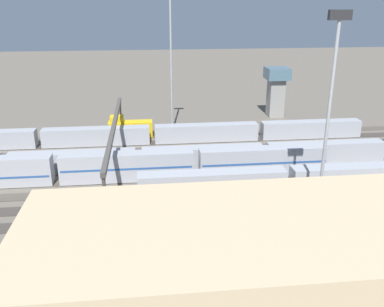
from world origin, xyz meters
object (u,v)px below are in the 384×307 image
at_px(control_tower, 276,88).
at_px(train_on_track_1, 152,134).
at_px(train_on_track_0, 129,128).
at_px(train_on_track_5, 127,166).
at_px(light_mast_0, 171,47).
at_px(train_on_track_7, 360,180).
at_px(maintenance_shed, 248,274).
at_px(light_mast_1, 331,98).
at_px(train_on_track_4, 196,156).
at_px(signal_gantry, 114,130).

bearing_deg(control_tower, train_on_track_1, 29.97).
distance_m(train_on_track_0, train_on_track_5, 25.01).
bearing_deg(light_mast_0, train_on_track_7, 126.50).
distance_m(maintenance_shed, control_tower, 80.02).
xyz_separation_m(train_on_track_7, train_on_track_0, (38.00, -35.00, -0.44)).
height_order(train_on_track_1, train_on_track_7, train_on_track_7).
xyz_separation_m(light_mast_1, maintenance_shed, (14.43, 17.64, -12.64)).
height_order(train_on_track_4, maintenance_shed, maintenance_shed).
relative_size(train_on_track_5, light_mast_0, 2.23).
distance_m(signal_gantry, control_tower, 53.44).
bearing_deg(train_on_track_1, train_on_track_5, 76.59).
bearing_deg(light_mast_0, train_on_track_4, 97.39).
distance_m(train_on_track_0, signal_gantry, 20.87).
bearing_deg(light_mast_1, control_tower, -101.21).
xyz_separation_m(train_on_track_5, light_mast_0, (-9.70, -27.75, 17.32)).
bearing_deg(train_on_track_4, train_on_track_1, -62.27).
relative_size(train_on_track_0, light_mast_0, 0.31).
height_order(maintenance_shed, control_tower, control_tower).
height_order(train_on_track_0, train_on_track_5, same).
xyz_separation_m(train_on_track_4, train_on_track_5, (12.65, 5.00, 0.53)).
bearing_deg(train_on_track_4, light_mast_1, 121.41).
bearing_deg(train_on_track_0, signal_gantry, 84.47).
bearing_deg(light_mast_1, train_on_track_7, -141.09).
bearing_deg(maintenance_shed, train_on_track_7, -133.70).
height_order(train_on_track_1, maintenance_shed, maintenance_shed).
height_order(light_mast_0, maintenance_shed, light_mast_0).
height_order(light_mast_1, signal_gantry, light_mast_1).
distance_m(train_on_track_1, light_mast_1, 47.39).
bearing_deg(light_mast_1, maintenance_shed, 50.72).
bearing_deg(maintenance_shed, light_mast_0, -87.40).
bearing_deg(train_on_track_1, light_mast_1, 120.01).
height_order(train_on_track_4, signal_gantry, signal_gantry).
height_order(train_on_track_0, control_tower, control_tower).
xyz_separation_m(train_on_track_7, train_on_track_4, (24.99, -15.00, -0.52)).
bearing_deg(train_on_track_5, maintenance_shed, 109.20).
bearing_deg(light_mast_0, maintenance_shed, 92.60).
bearing_deg(train_on_track_0, control_tower, -159.59).
bearing_deg(maintenance_shed, control_tower, -108.92).
bearing_deg(light_mast_0, signal_gantry, 62.19).
relative_size(train_on_track_1, train_on_track_4, 0.83).
bearing_deg(light_mast_0, train_on_track_1, 57.52).
relative_size(train_on_track_1, signal_gantry, 2.12).
xyz_separation_m(train_on_track_4, maintenance_shed, (0.05, 41.20, 3.52)).
relative_size(light_mast_0, light_mast_1, 1.11).
relative_size(light_mast_0, maintenance_shed, 0.75).
distance_m(signal_gantry, maintenance_shed, 43.87).
bearing_deg(train_on_track_4, train_on_track_7, 149.02).
xyz_separation_m(train_on_track_0, maintenance_shed, (-12.97, 61.20, 3.44)).
xyz_separation_m(train_on_track_0, train_on_track_4, (-13.01, 20.00, -0.08)).
bearing_deg(signal_gantry, train_on_track_5, 114.67).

